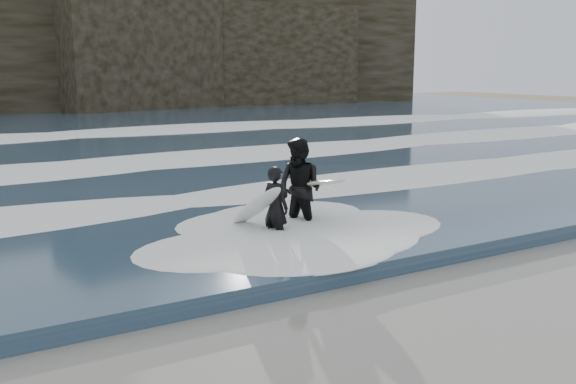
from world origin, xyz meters
name	(u,v)px	position (x,y,z in m)	size (l,w,h in m)	color
ground	(508,359)	(0.00, 0.00, 0.00)	(120.00, 120.00, 0.00)	olive
sea	(46,132)	(0.00, 29.00, 0.15)	(90.00, 52.00, 0.30)	#293F55
foam_near	(205,196)	(0.00, 9.00, 0.40)	(60.00, 3.20, 0.20)	white
foam_mid	(120,159)	(0.00, 16.00, 0.42)	(60.00, 4.00, 0.24)	white
foam_far	(62,134)	(0.00, 25.00, 0.45)	(60.00, 4.80, 0.30)	white
surfer_left	(271,207)	(-0.09, 5.62, 0.78)	(0.95, 1.78, 1.55)	black
surfer_right	(301,188)	(0.77, 5.90, 1.01)	(1.40, 2.24, 2.01)	black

